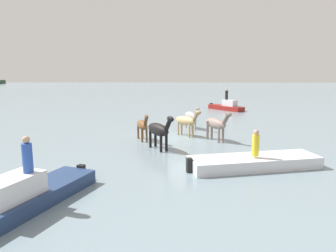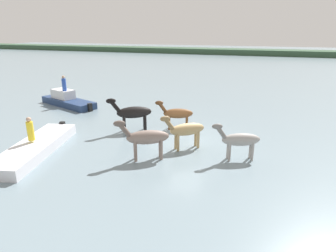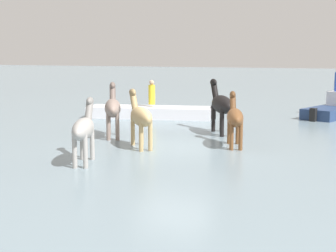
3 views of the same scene
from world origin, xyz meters
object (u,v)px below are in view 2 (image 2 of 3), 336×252
at_px(horse_rear_stallion, 177,114).
at_px(horse_lead, 239,140).
at_px(horse_pinto_flank, 133,113).
at_px(boat_motor_center, 36,149).
at_px(boat_skiff_near, 68,101).
at_px(person_helmsman_aft, 64,84).
at_px(horse_dun_straggler, 146,137).
at_px(person_spotter_bow, 30,130).
at_px(horse_gray_outer, 186,130).

bearing_deg(horse_rear_stallion, horse_lead, 121.15).
bearing_deg(horse_pinto_flank, boat_motor_center, 22.40).
xyz_separation_m(boat_skiff_near, person_helmsman_aft, (-0.03, -0.15, 1.44)).
distance_m(horse_pinto_flank, person_helmsman_aft, 8.55).
relative_size(horse_rear_stallion, person_helmsman_aft, 1.91).
bearing_deg(boat_skiff_near, horse_lead, 176.65).
xyz_separation_m(horse_lead, boat_skiff_near, (-13.98, 6.18, -0.67)).
bearing_deg(horse_pinto_flank, horse_dun_straggler, 91.27).
height_order(horse_dun_straggler, horse_lead, horse_dun_straggler).
bearing_deg(person_spotter_bow, horse_gray_outer, 21.34).
bearing_deg(boat_skiff_near, horse_rear_stallion, -175.48).
distance_m(horse_pinto_flank, boat_motor_center, 5.62).
xyz_separation_m(horse_rear_stallion, person_spotter_bow, (-5.82, -5.63, 0.20)).
bearing_deg(person_spotter_bow, horse_dun_straggler, 9.64).
relative_size(horse_lead, boat_motor_center, 0.36).
xyz_separation_m(horse_pinto_flank, horse_lead, (6.41, -2.18, -0.15)).
relative_size(horse_gray_outer, person_helmsman_aft, 1.76).
bearing_deg(horse_lead, horse_dun_straggler, -3.41).
relative_size(horse_pinto_flank, horse_gray_outer, 1.18).
bearing_deg(horse_dun_straggler, horse_rear_stallion, -119.71).
xyz_separation_m(horse_dun_straggler, person_spotter_bow, (-5.71, -0.97, 0.09)).
height_order(horse_gray_outer, person_helmsman_aft, person_helmsman_aft).
height_order(horse_gray_outer, boat_motor_center, horse_gray_outer).
height_order(horse_lead, horse_gray_outer, horse_gray_outer).
xyz_separation_m(boat_motor_center, person_spotter_bow, (-0.18, 0.01, 0.99)).
distance_m(horse_rear_stallion, person_spotter_bow, 8.10).
xyz_separation_m(horse_dun_straggler, boat_skiff_near, (-9.86, 7.52, -0.77)).
distance_m(horse_rear_stallion, boat_motor_center, 8.01).
bearing_deg(horse_pinto_flank, boat_skiff_near, -59.63).
height_order(horse_pinto_flank, person_spotter_bow, horse_pinto_flank).
bearing_deg(person_helmsman_aft, horse_gray_outer, -26.12).
xyz_separation_m(horse_pinto_flank, person_helmsman_aft, (-7.61, 3.85, 0.62)).
bearing_deg(person_spotter_bow, horse_pinto_flank, 52.63).
relative_size(horse_rear_stallion, horse_dun_straggler, 0.94).
xyz_separation_m(horse_rear_stallion, horse_gray_outer, (1.32, -2.84, 0.05)).
distance_m(boat_motor_center, person_helmsman_aft, 9.55).
bearing_deg(horse_rear_stallion, person_spotter_bow, 24.88).
relative_size(horse_rear_stallion, person_spotter_bow, 1.91).
relative_size(horse_dun_straggler, person_helmsman_aft, 2.04).
bearing_deg(person_helmsman_aft, horse_lead, -23.29).
bearing_deg(boat_motor_center, person_spotter_bow, -105.54).
bearing_deg(horse_rear_stallion, person_helmsman_aft, -34.33).
relative_size(horse_dun_straggler, horse_gray_outer, 1.16).
relative_size(horse_pinto_flank, boat_motor_center, 0.39).
height_order(boat_motor_center, person_spotter_bow, person_spotter_bow).
relative_size(horse_rear_stallion, horse_pinto_flank, 0.92).
xyz_separation_m(horse_gray_outer, person_spotter_bow, (-7.14, -2.79, 0.15)).
distance_m(horse_gray_outer, boat_skiff_near, 12.66).
bearing_deg(person_spotter_bow, person_helmsman_aft, 116.65).
relative_size(boat_motor_center, person_helmsman_aft, 5.27).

